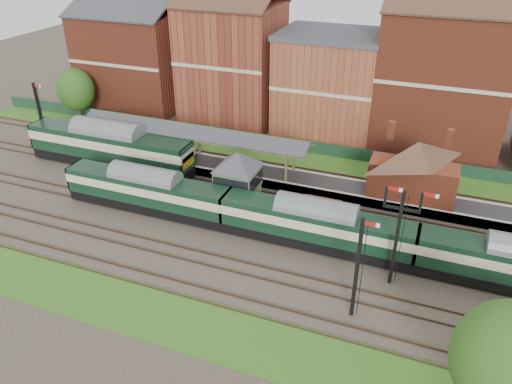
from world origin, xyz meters
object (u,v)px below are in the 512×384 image
(signal_box, at_px, (238,180))
(platform_railcar, at_px, (110,146))
(dmu_train, at_px, (315,224))
(semaphore_bracket, at_px, (398,232))

(signal_box, bearing_deg, platform_railcar, 168.90)
(dmu_train, relative_size, platform_railcar, 2.52)
(semaphore_bracket, xyz_separation_m, dmu_train, (-6.70, 2.50, -2.43))
(dmu_train, xyz_separation_m, platform_railcar, (-24.91, 6.50, 0.38))
(signal_box, relative_size, dmu_train, 0.12)
(dmu_train, bearing_deg, platform_railcar, 165.38)
(signal_box, xyz_separation_m, dmu_train, (8.34, -3.25, -0.99))
(signal_box, relative_size, semaphore_bracket, 0.73)
(semaphore_bracket, distance_m, platform_railcar, 32.93)
(semaphore_bracket, bearing_deg, signal_box, 159.08)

